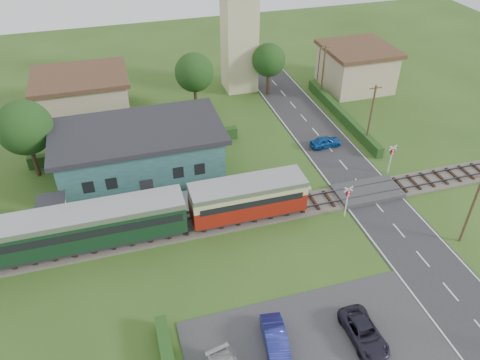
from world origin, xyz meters
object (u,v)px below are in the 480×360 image
object	(u,v)px
car_park_dark	(364,332)
crossing_signal_near	(347,197)
equipment_hut	(54,212)
station_building	(140,152)
train	(42,235)
crossing_signal_far	(391,155)
car_on_road	(326,142)
house_west	(83,96)
pedestrian_near	(231,190)
house_east	(356,67)
car_park_blue	(276,340)
pedestrian_far	(57,220)
church_tower	(239,10)

from	to	relation	value
car_park_dark	crossing_signal_near	bearing A→B (deg)	68.45
equipment_hut	car_park_dark	bearing A→B (deg)	-41.41
station_building	train	xyz separation A→B (m)	(-8.65, -8.99, -0.52)
crossing_signal_far	car_on_road	world-z (taller)	crossing_signal_far
station_building	car_park_dark	xyz separation A→B (m)	(11.79, -23.25, -2.01)
train	crossing_signal_far	bearing A→B (deg)	4.24
station_building	house_west	world-z (taller)	house_west
pedestrian_near	equipment_hut	bearing A→B (deg)	-19.69
equipment_hut	car_on_road	size ratio (longest dim) A/B	0.74
house_east	car_on_road	world-z (taller)	house_east
train	car_on_road	xyz separation A→B (m)	(28.37, 8.80, -1.54)
car_park_blue	house_east	bearing A→B (deg)	63.24
house_east	car_park_dark	world-z (taller)	house_east
crossing_signal_far	car_park_blue	world-z (taller)	crossing_signal_far
train	house_west	world-z (taller)	house_west
crossing_signal_far	pedestrian_near	size ratio (longest dim) A/B	2.23
car_park_blue	pedestrian_far	xyz separation A→B (m)	(-13.83, 16.04, 0.44)
crossing_signal_far	pedestrian_far	size ratio (longest dim) A/B	2.23
crossing_signal_near	car_park_dark	world-z (taller)	crossing_signal_near
station_building	car_on_road	size ratio (longest dim) A/B	4.64
crossing_signal_near	car_on_road	distance (m)	11.78
car_park_blue	station_building	bearing A→B (deg)	112.57
crossing_signal_far	house_west	bearing A→B (deg)	144.23
church_tower	car_park_dark	bearing A→B (deg)	-94.55
pedestrian_near	church_tower	bearing A→B (deg)	-125.43
equipment_hut	station_building	xyz separation A→B (m)	(8.00, 5.79, 0.95)
car_park_blue	pedestrian_near	xyz separation A→B (m)	(1.42, 15.80, 0.44)
car_park_blue	pedestrian_near	distance (m)	15.87
house_west	train	bearing A→B (deg)	-99.03
pedestrian_far	church_tower	bearing A→B (deg)	-36.86
equipment_hut	car_park_blue	world-z (taller)	equipment_hut
house_west	car_park_dark	size ratio (longest dim) A/B	2.49
church_tower	house_west	distance (m)	21.55
crossing_signal_near	pedestrian_near	size ratio (longest dim) A/B	2.23
house_east	pedestrian_far	bearing A→B (deg)	-153.15
car_park_dark	pedestrian_near	bearing A→B (deg)	104.39
train	crossing_signal_far	distance (m)	32.34
pedestrian_near	house_east	bearing A→B (deg)	-156.76
house_west	crossing_signal_near	distance (m)	33.22
house_west	crossing_signal_far	bearing A→B (deg)	-35.77
car_park_blue	train	bearing A→B (deg)	145.43
equipment_hut	train	bearing A→B (deg)	-101.54
crossing_signal_far	pedestrian_far	bearing A→B (deg)	179.21
station_building	crossing_signal_far	bearing A→B (deg)	-15.63
crossing_signal_near	station_building	bearing A→B (deg)	145.19
train	crossing_signal_near	bearing A→B (deg)	-5.49
car_park_blue	car_park_dark	xyz separation A→B (m)	(5.84, -1.04, -0.06)
church_tower	car_park_blue	world-z (taller)	church_tower
station_building	crossing_signal_near	xyz separation A→B (m)	(16.40, -11.40, -0.55)
crossing_signal_far	car_park_blue	bearing A→B (deg)	-138.50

